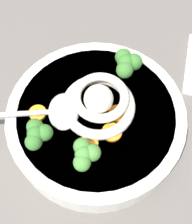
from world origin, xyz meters
TOP-DOWN VIEW (x-y plane):
  - table_slab at (0.00, 0.00)cm, footprint 92.67×92.67cm
  - soup_bowl at (1.05, -0.99)cm, footprint 26.43×26.43cm
  - noodle_pile at (1.78, -1.60)cm, footprint 11.76×11.53cm
  - soup_spoon at (1.96, 4.95)cm, footprint 6.59×17.52cm
  - broccoli_floret_far at (-5.72, 1.95)cm, footprint 4.43×3.81cm
  - broccoli_floret_beside_noodles at (6.89, -7.02)cm, footprint 4.99×4.30cm
  - broccoli_floret_left at (-1.63, 7.54)cm, footprint 4.44×3.82cm
  - carrot_slice_extra_b at (-3.62, 1.03)cm, footprint 2.59×2.59cm
  - carrot_slice_near_spoon at (2.59, 7.32)cm, footprint 2.53×2.53cm
  - carrot_slice_front at (-0.43, -3.90)cm, footprint 2.63×2.63cm
  - carrot_slice_right at (-2.67, -2.44)cm, footprint 2.82×2.82cm

SIDE VIEW (x-z plane):
  - table_slab at x=0.00cm, z-range 0.00..2.51cm
  - soup_bowl at x=1.05cm, z-range 2.62..8.73cm
  - carrot_slice_extra_b at x=-3.62cm, z-range 8.62..9.06cm
  - carrot_slice_right at x=-2.67cm, z-range 8.62..9.07cm
  - carrot_slice_near_spoon at x=2.59cm, z-range 8.62..9.10cm
  - carrot_slice_front at x=-0.43cm, z-range 8.62..9.19cm
  - soup_spoon at x=1.96cm, z-range 8.62..10.22cm
  - noodle_pile at x=1.78cm, z-range 7.73..12.46cm
  - broccoli_floret_far at x=-5.72cm, z-range 9.07..12.57cm
  - broccoli_floret_left at x=-1.63cm, z-range 9.07..12.58cm
  - broccoli_floret_beside_noodles at x=6.89cm, z-range 9.12..13.07cm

